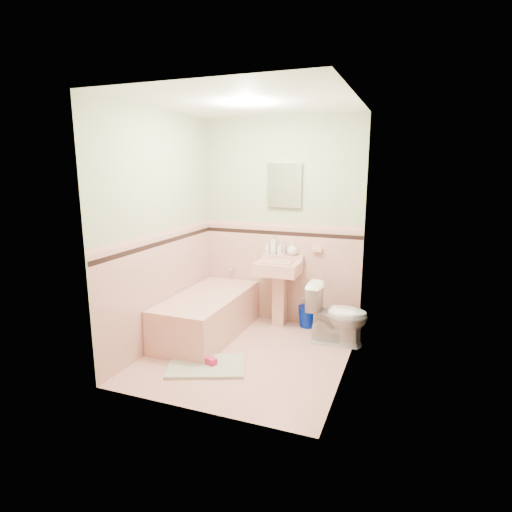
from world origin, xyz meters
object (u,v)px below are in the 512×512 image
(bathtub, at_px, (208,316))
(sink, at_px, (278,295))
(soap_bottle_mid, at_px, (282,248))
(bucket, at_px, (308,317))
(soap_bottle_right, at_px, (292,249))
(shoe, at_px, (209,360))
(toilet, at_px, (337,314))
(soap_bottle_left, at_px, (273,245))
(medicine_cabinet, at_px, (285,185))

(bathtub, height_order, sink, sink)
(soap_bottle_mid, xyz_separation_m, bucket, (0.37, -0.05, -0.83))
(bathtub, height_order, soap_bottle_right, soap_bottle_right)
(soap_bottle_mid, height_order, shoe, soap_bottle_mid)
(toilet, distance_m, shoe, 1.48)
(soap_bottle_left, distance_m, shoe, 1.70)
(soap_bottle_right, height_order, shoe, soap_bottle_right)
(sink, bearing_deg, shoe, -103.49)
(soap_bottle_left, bearing_deg, bathtub, -128.06)
(medicine_cabinet, distance_m, soap_bottle_left, 0.73)
(shoe, bearing_deg, bathtub, 138.82)
(shoe, bearing_deg, medicine_cabinet, 98.94)
(medicine_cabinet, bearing_deg, soap_bottle_mid, -120.34)
(sink, bearing_deg, bathtub, -142.07)
(sink, xyz_separation_m, medicine_cabinet, (0.00, 0.21, 1.30))
(bathtub, xyz_separation_m, soap_bottle_mid, (0.66, 0.71, 0.73))
(bathtub, bearing_deg, soap_bottle_left, 51.94)
(soap_bottle_right, distance_m, shoe, 1.73)
(soap_bottle_mid, distance_m, bucket, 0.90)
(soap_bottle_right, relative_size, bucket, 0.66)
(soap_bottle_right, relative_size, toilet, 0.25)
(bucket, bearing_deg, shoe, -115.24)
(sink, height_order, toilet, sink)
(bucket, bearing_deg, soap_bottle_mid, 172.47)
(soap_bottle_right, distance_m, bucket, 0.86)
(shoe, bearing_deg, soap_bottle_mid, 99.38)
(toilet, bearing_deg, bathtub, 100.21)
(medicine_cabinet, bearing_deg, sink, -90.00)
(bathtub, height_order, soap_bottle_left, soap_bottle_left)
(bathtub, distance_m, sink, 0.88)
(sink, bearing_deg, soap_bottle_mid, 95.57)
(medicine_cabinet, xyz_separation_m, toilet, (0.76, -0.45, -1.37))
(medicine_cabinet, relative_size, soap_bottle_left, 2.29)
(toilet, xyz_separation_m, shoe, (-1.06, -1.00, -0.27))
(bathtub, relative_size, toilet, 2.24)
(sink, relative_size, toilet, 1.21)
(bathtub, bearing_deg, soap_bottle_mid, 46.98)
(medicine_cabinet, height_order, soap_bottle_mid, medicine_cabinet)
(bathtub, relative_size, medicine_cabinet, 2.89)
(soap_bottle_mid, xyz_separation_m, toilet, (0.78, -0.42, -0.62))
(soap_bottle_left, xyz_separation_m, soap_bottle_right, (0.24, 0.00, -0.03))
(toilet, relative_size, shoe, 4.30)
(soap_bottle_right, bearing_deg, toilet, -33.10)
(medicine_cabinet, bearing_deg, soap_bottle_right, -14.07)
(medicine_cabinet, bearing_deg, bathtub, -132.58)
(sink, xyz_separation_m, shoe, (-0.30, -1.24, -0.34))
(soap_bottle_left, relative_size, soap_bottle_mid, 1.32)
(sink, bearing_deg, toilet, -17.38)
(bathtub, relative_size, sink, 1.85)
(bathtub, xyz_separation_m, soap_bottle_right, (0.80, 0.71, 0.72))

